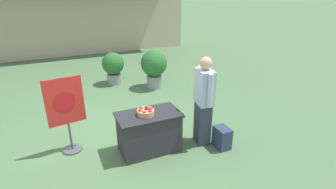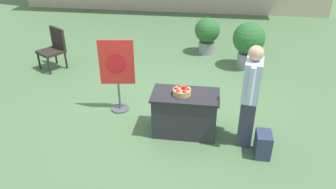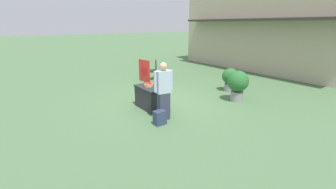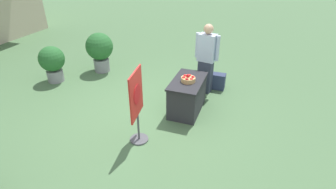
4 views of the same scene
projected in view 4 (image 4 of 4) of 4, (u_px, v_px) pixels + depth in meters
The scene contains 8 objects.
ground_plane at pixel (153, 113), 5.94m from camera, with size 120.00×120.00×0.00m, color #4C7047.
display_table at pixel (187, 95), 5.87m from camera, with size 1.16×0.66×0.76m.
apple_basket at pixel (188, 79), 5.60m from camera, with size 0.31×0.31×0.16m.
person_visitor at pixel (206, 59), 6.44m from camera, with size 0.32×0.60×1.75m.
backpack at pixel (218, 81), 6.89m from camera, with size 0.24×0.34×0.42m.
poster_board at pixel (137, 104), 4.72m from camera, with size 0.66×0.36×1.46m.
potted_plant_far_left at pixel (52, 62), 7.11m from camera, with size 0.68×0.68×1.00m.
potted_plant_near_left at pixel (100, 49), 7.66m from camera, with size 0.79×0.79×1.17m.
Camera 4 is at (-4.57, -1.99, 3.27)m, focal length 28.00 mm.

